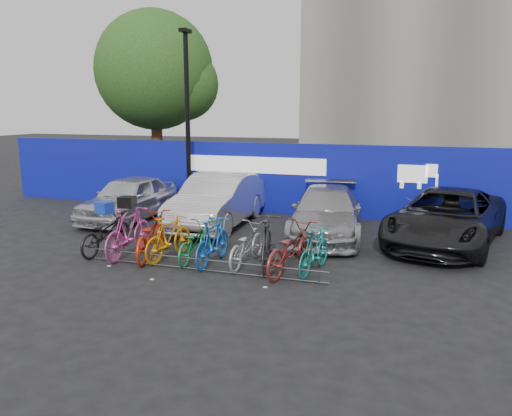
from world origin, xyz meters
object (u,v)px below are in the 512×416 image
at_px(bike_7, 267,242).
at_px(bike_9, 314,251).
at_px(bike_0, 106,233).
at_px(lamppost, 188,117).
at_px(tree, 160,73).
at_px(car_2, 326,212).
at_px(bike_5, 213,242).
at_px(bike_1, 129,232).
at_px(bike_3, 169,238).
at_px(bike_rack, 202,265).
at_px(bike_2, 150,236).
at_px(bike_4, 194,242).
at_px(car_3, 447,218).
at_px(car_1, 218,200).
at_px(bike_6, 246,245).
at_px(bike_8, 291,249).
at_px(car_0, 129,198).

relative_size(bike_7, bike_9, 1.17).
distance_m(bike_0, bike_7, 4.15).
bearing_deg(lamppost, tree, 127.51).
bearing_deg(lamppost, bike_9, -43.72).
xyz_separation_m(tree, car_2, (8.77, -6.65, -4.39)).
height_order(tree, bike_5, tree).
bearing_deg(bike_1, bike_3, -175.91).
xyz_separation_m(tree, bike_rack, (6.77, -10.66, -4.91)).
relative_size(bike_rack, bike_7, 2.85).
distance_m(tree, bike_0, 11.68).
distance_m(lamppost, bike_9, 8.15).
xyz_separation_m(bike_0, bike_3, (1.75, -0.01, 0.03)).
distance_m(bike_2, bike_7, 2.88).
height_order(bike_2, bike_4, bike_2).
bearing_deg(bike_7, car_3, -150.85).
relative_size(car_1, bike_6, 2.66).
relative_size(bike_4, bike_6, 0.95).
xyz_separation_m(lamppost, bike_6, (3.95, -5.23, -2.79)).
bearing_deg(car_3, bike_5, -131.82).
bearing_deg(bike_3, bike_1, 13.52).
height_order(bike_1, bike_4, bike_1).
bearing_deg(car_2, bike_0, -152.65).
distance_m(car_2, bike_7, 3.36).
bearing_deg(bike_5, bike_0, -0.19).
distance_m(bike_1, bike_2, 0.56).
distance_m(lamppost, bike_0, 6.05).
bearing_deg(bike_0, bike_8, -178.78).
distance_m(car_0, bike_4, 5.16).
height_order(bike_2, bike_6, bike_2).
distance_m(lamppost, bike_5, 6.87).
bearing_deg(car_2, bike_6, -118.27).
height_order(tree, car_3, tree).
distance_m(car_0, car_3, 9.56).
xyz_separation_m(car_2, bike_4, (-2.51, -3.30, -0.23)).
height_order(car_3, bike_5, car_3).
relative_size(car_3, bike_6, 2.88).
bearing_deg(bike_7, lamppost, -61.67).
height_order(car_3, bike_0, car_3).
distance_m(tree, bike_8, 14.04).
bearing_deg(bike_6, tree, -48.14).
bearing_deg(bike_0, lamppost, -84.44).
bearing_deg(bike_0, bike_9, -176.95).
height_order(car_0, bike_2, car_0).
distance_m(bike_rack, car_1, 4.45).
bearing_deg(bike_1, bike_6, -175.79).
height_order(bike_rack, car_2, car_2).
height_order(bike_5, bike_6, bike_5).
bearing_deg(car_0, car_1, 2.49).
relative_size(car_0, bike_8, 2.03).
distance_m(tree, bike_5, 12.97).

